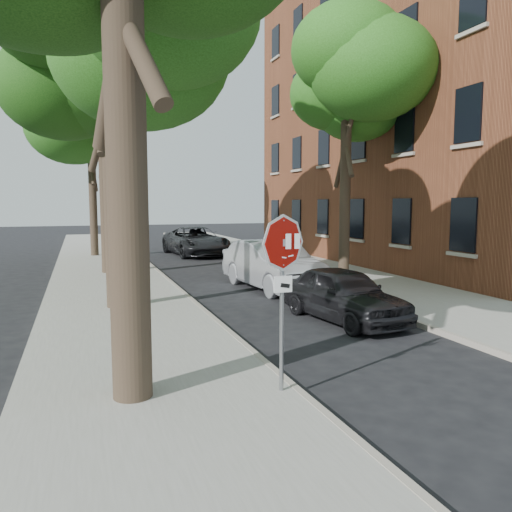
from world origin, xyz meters
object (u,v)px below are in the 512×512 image
(tree_mid_b, at_px, (101,70))
(apartment_building, at_px, (449,106))
(stop_sign, at_px, (283,268))
(tree_mid_a, at_px, (105,16))
(car_b, at_px, (273,265))
(car_a, at_px, (343,294))
(tree_right, at_px, (345,85))
(car_d, at_px, (196,241))
(tree_far, at_px, (90,119))

(tree_mid_b, bearing_deg, apartment_building, -0.43)
(stop_sign, distance_m, tree_mid_a, 9.31)
(apartment_building, distance_m, tree_mid_a, 17.99)
(tree_mid_a, distance_m, car_b, 8.72)
(tree_mid_a, height_order, car_a, tree_mid_a)
(tree_right, height_order, car_d, tree_right)
(car_a, height_order, car_d, car_d)
(stop_sign, distance_m, car_b, 9.44)
(tree_mid_a, height_order, car_b, tree_mid_a)
(tree_mid_a, distance_m, tree_mid_b, 7.02)
(stop_sign, distance_m, tree_mid_b, 15.48)
(tree_far, height_order, car_b, tree_far)
(apartment_building, xyz_separation_m, tree_right, (-8.02, -3.89, -0.44))
(car_b, distance_m, car_d, 11.55)
(car_a, bearing_deg, car_d, 82.61)
(tree_mid_b, height_order, tree_far, tree_mid_b)
(apartment_building, xyz_separation_m, tree_far, (-16.72, 7.11, -0.44))
(apartment_building, bearing_deg, tree_mid_b, 179.57)
(tree_mid_b, bearing_deg, tree_far, 92.44)
(stop_sign, xyz_separation_m, tree_right, (6.68, 10.14, 5.26))
(car_b, bearing_deg, tree_right, 16.78)
(car_d, bearing_deg, stop_sign, -103.91)
(tree_mid_a, bearing_deg, stop_sign, -74.93)
(car_b, bearing_deg, tree_mid_b, 127.82)
(stop_sign, height_order, tree_mid_b, tree_mid_b)
(stop_sign, height_order, tree_far, tree_far)
(stop_sign, relative_size, tree_far, 0.28)
(stop_sign, xyz_separation_m, car_a, (3.30, 4.05, -1.28))
(tree_mid_b, distance_m, tree_right, 9.34)
(tree_mid_a, xyz_separation_m, tree_right, (8.60, 2.99, -0.39))
(tree_right, xyz_separation_m, car_b, (-3.38, -1.37, -6.40))
(tree_far, bearing_deg, apartment_building, -23.04)
(stop_sign, relative_size, car_d, 0.47)
(tree_mid_b, bearing_deg, tree_mid_a, -91.63)
(apartment_building, relative_size, tree_mid_b, 1.95)
(tree_far, xyz_separation_m, tree_right, (8.70, -11.00, 0.00))
(apartment_building, distance_m, tree_far, 18.18)
(tree_right, distance_m, car_a, 9.56)
(tree_mid_a, relative_size, car_d, 1.75)
(apartment_building, relative_size, car_b, 4.08)
(car_a, bearing_deg, tree_right, 53.58)
(tree_mid_b, xyz_separation_m, tree_far, (-0.30, 6.99, -0.78))
(tree_mid_a, height_order, tree_right, tree_mid_a)
(tree_far, relative_size, car_a, 2.39)
(stop_sign, distance_m, tree_far, 21.88)
(car_a, xyz_separation_m, car_b, (0.00, 4.72, 0.15))
(car_a, xyz_separation_m, car_d, (-0.00, 16.28, 0.12))
(tree_right, distance_m, car_b, 7.36)
(car_b, height_order, car_d, car_b)
(stop_sign, height_order, car_d, stop_sign)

